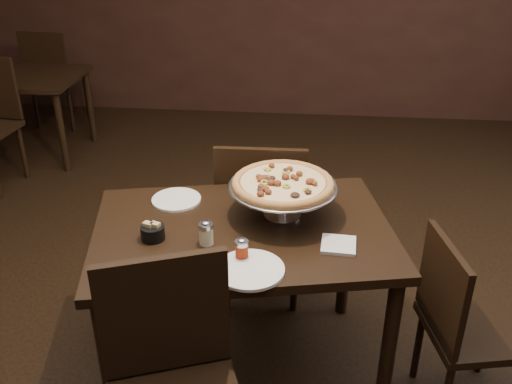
{
  "coord_description": "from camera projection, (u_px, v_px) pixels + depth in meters",
  "views": [
    {
      "loc": [
        0.26,
        -2.1,
        2.03
      ],
      "look_at": [
        0.05,
        -0.02,
        0.93
      ],
      "focal_mm": 40.0,
      "sensor_mm": 36.0,
      "label": 1
    }
  ],
  "objects": [
    {
      "name": "dining_table",
      "position": [
        243.0,
        249.0,
        2.44
      ],
      "size": [
        1.39,
        1.07,
        0.78
      ],
      "rotation": [
        0.0,
        0.0,
        0.21
      ],
      "color": "black",
      "rests_on": "ground"
    },
    {
      "name": "room",
      "position": [
        259.0,
        77.0,
        2.18
      ],
      "size": [
        6.04,
        7.04,
        2.84
      ],
      "color": "black",
      "rests_on": "ground"
    },
    {
      "name": "chair_far",
      "position": [
        262.0,
        215.0,
        2.99
      ],
      "size": [
        0.46,
        0.46,
        0.96
      ],
      "rotation": [
        0.0,
        0.0,
        3.16
      ],
      "color": "black",
      "rests_on": "ground"
    },
    {
      "name": "packet_caddy",
      "position": [
        153.0,
        232.0,
        2.3
      ],
      "size": [
        0.1,
        0.1,
        0.08
      ],
      "rotation": [
        0.0,
        0.0,
        -0.35
      ],
      "color": "black",
      "rests_on": "dining_table"
    },
    {
      "name": "pizza_stand",
      "position": [
        283.0,
        184.0,
        2.41
      ],
      "size": [
        0.47,
        0.47,
        0.19
      ],
      "color": "silver",
      "rests_on": "dining_table"
    },
    {
      "name": "chair_side",
      "position": [
        462.0,
        321.0,
        2.35
      ],
      "size": [
        0.46,
        0.46,
        0.84
      ],
      "rotation": [
        0.0,
        0.0,
        1.78
      ],
      "color": "black",
      "rests_on": "ground"
    },
    {
      "name": "pepper_flake_shaker",
      "position": [
        242.0,
        250.0,
        2.17
      ],
      "size": [
        0.05,
        0.05,
        0.09
      ],
      "color": "maroon",
      "rests_on": "dining_table"
    },
    {
      "name": "napkin_stack",
      "position": [
        339.0,
        245.0,
        2.26
      ],
      "size": [
        0.14,
        0.14,
        0.01
      ],
      "primitive_type": "cube",
      "rotation": [
        0.0,
        0.0,
        -0.07
      ],
      "color": "silver",
      "rests_on": "dining_table"
    },
    {
      "name": "parmesan_shaker",
      "position": [
        206.0,
        233.0,
        2.26
      ],
      "size": [
        0.06,
        0.06,
        0.1
      ],
      "color": "beige",
      "rests_on": "dining_table"
    },
    {
      "name": "bg_chair_far",
      "position": [
        53.0,
        75.0,
        5.34
      ],
      "size": [
        0.46,
        0.46,
        0.93
      ],
      "rotation": [
        0.0,
        0.0,
        3.07
      ],
      "color": "black",
      "rests_on": "ground"
    },
    {
      "name": "plate_left",
      "position": [
        176.0,
        200.0,
        2.6
      ],
      "size": [
        0.22,
        0.22,
        0.01
      ],
      "primitive_type": "cylinder",
      "color": "white",
      "rests_on": "dining_table"
    },
    {
      "name": "serving_spatula",
      "position": [
        310.0,
        199.0,
        2.3
      ],
      "size": [
        0.16,
        0.16,
        0.02
      ],
      "rotation": [
        0.0,
        0.0,
        -0.79
      ],
      "color": "silver",
      "rests_on": "pizza_stand"
    },
    {
      "name": "background_table",
      "position": [
        13.0,
        86.0,
        4.73
      ],
      "size": [
        1.11,
        0.74,
        0.7
      ],
      "color": "black",
      "rests_on": "ground"
    },
    {
      "name": "plate_near",
      "position": [
        250.0,
        270.0,
        2.12
      ],
      "size": [
        0.26,
        0.26,
        0.01
      ],
      "primitive_type": "cylinder",
      "color": "white",
      "rests_on": "dining_table"
    }
  ]
}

